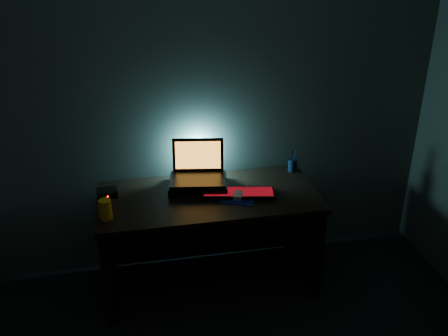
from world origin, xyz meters
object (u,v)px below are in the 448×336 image
Objects in this scene: keyboard at (238,193)px; router at (107,193)px; pen_cup at (293,165)px; laptop at (198,169)px; juice_glass at (106,209)px; mouse at (238,196)px.

router is (-0.88, 0.17, 0.01)m from keyboard.
laptop is at bearing -173.20° from pen_cup.
pen_cup is 0.71× the size of juice_glass.
pen_cup is (0.49, 0.33, 0.03)m from mouse.
router reaches higher than mouse.
mouse is 0.89m from router.
mouse is 0.59m from pen_cup.
laptop is at bearing 150.75° from keyboard.
mouse is at bearing -36.85° from laptop.
juice_glass is (-0.88, -0.14, 0.05)m from keyboard.
mouse is 0.67× the size of router.
mouse is (-0.01, -0.04, 0.00)m from keyboard.
juice_glass is 0.90× the size of router.
laptop reaches higher than juice_glass.
laptop reaches higher than mouse.
juice_glass reaches higher than keyboard.
mouse is at bearing -93.11° from keyboard.
pen_cup is at bearing 16.22° from laptop.
keyboard is at bearing -148.46° from pen_cup.
mouse is at bearing 6.64° from juice_glass.
mouse is 0.74× the size of juice_glass.
laptop is 0.36m from mouse.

